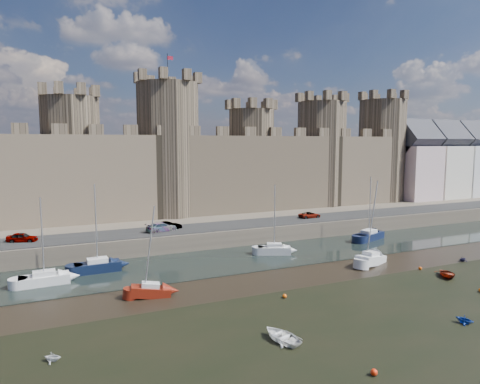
{
  "coord_description": "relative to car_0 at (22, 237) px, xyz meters",
  "views": [
    {
      "loc": [
        -17.28,
        -26.15,
        15.2
      ],
      "look_at": [
        4.13,
        22.0,
        9.16
      ],
      "focal_mm": 32.0,
      "sensor_mm": 36.0,
      "label": 1
    }
  ],
  "objects": [
    {
      "name": "sailboat_0",
      "position": [
        2.6,
        -11.43,
        -2.38
      ],
      "size": [
        5.13,
        2.2,
        9.44
      ],
      "rotation": [
        0.0,
        0.0,
        0.05
      ],
      "color": "silver",
      "rests_on": "ground"
    },
    {
      "name": "car_2",
      "position": [
        18.01,
        -0.72,
        0.04
      ],
      "size": [
        4.94,
        3.17,
        1.33
      ],
      "primitive_type": "imported",
      "rotation": [
        0.0,
        0.0,
        1.88
      ],
      "color": "gray",
      "rests_on": "quay"
    },
    {
      "name": "buoy_1",
      "position": [
        24.25,
        -25.3,
        -2.92
      ],
      "size": [
        0.42,
        0.42,
        0.42
      ],
      "primitive_type": "sphere",
      "color": "#FC5B0B",
      "rests_on": "ground"
    },
    {
      "name": "buoy_2",
      "position": [
        22.55,
        -40.0,
        -2.9
      ],
      "size": [
        0.47,
        0.47,
        0.47
      ],
      "primitive_type": "sphere",
      "color": "red",
      "rests_on": "ground"
    },
    {
      "name": "car_1",
      "position": [
        19.23,
        -0.04,
        -0.0
      ],
      "size": [
        4.0,
        2.09,
        1.26
      ],
      "primitive_type": "imported",
      "rotation": [
        0.0,
        0.0,
        1.78
      ],
      "color": "gray",
      "rests_on": "quay"
    },
    {
      "name": "water_channel",
      "position": [
        21.01,
        -10.49,
        -3.09
      ],
      "size": [
        160.0,
        12.0,
        0.08
      ],
      "primitive_type": "cube",
      "color": "black",
      "rests_on": "ground"
    },
    {
      "name": "car_3",
      "position": [
        43.69,
        0.01,
        -0.1
      ],
      "size": [
        3.88,
        1.87,
        1.07
      ],
      "primitive_type": "imported",
      "rotation": [
        0.0,
        0.0,
        1.6
      ],
      "color": "gray",
      "rests_on": "quay"
    },
    {
      "name": "sailboat_5",
      "position": [
        40.05,
        -19.46,
        -2.37
      ],
      "size": [
        5.25,
        3.63,
        10.57
      ],
      "rotation": [
        0.0,
        0.0,
        0.39
      ],
      "color": "silver",
      "rests_on": "ground"
    },
    {
      "name": "dinghy_5",
      "position": [
        35.17,
        -36.73,
        -2.76
      ],
      "size": [
        1.77,
        1.84,
        0.74
      ],
      "primitive_type": "imported",
      "rotation": [
        1.57,
        0.0,
        0.54
      ],
      "color": "navy",
      "rests_on": "ground"
    },
    {
      "name": "ground",
      "position": [
        21.01,
        -34.49,
        -3.13
      ],
      "size": [
        160.0,
        160.0,
        0.0
      ],
      "primitive_type": "plane",
      "color": "black",
      "rests_on": "ground"
    },
    {
      "name": "car_0",
      "position": [
        0.0,
        0.0,
        0.0
      ],
      "size": [
        3.98,
        2.64,
        1.26
      ],
      "primitive_type": "imported",
      "rotation": [
        0.0,
        0.0,
        1.23
      ],
      "color": "gray",
      "rests_on": "quay"
    },
    {
      "name": "castle",
      "position": [
        20.37,
        13.51,
        8.54
      ],
      "size": [
        108.5,
        11.0,
        29.0
      ],
      "color": "#42382B",
      "rests_on": "quay"
    },
    {
      "name": "dinghy_7",
      "position": [
        51.8,
        -23.25,
        -2.8
      ],
      "size": [
        1.34,
        1.18,
        0.66
      ],
      "primitive_type": "imported",
      "rotation": [
        1.57,
        0.0,
        1.65
      ],
      "color": "black",
      "rests_on": "ground"
    },
    {
      "name": "sailboat_4",
      "position": [
        12.29,
        -19.57,
        -2.44
      ],
      "size": [
        4.11,
        2.2,
        9.12
      ],
      "rotation": [
        0.0,
        0.0,
        -0.18
      ],
      "color": "maroon",
      "rests_on": "ground"
    },
    {
      "name": "quay",
      "position": [
        21.01,
        25.51,
        -1.88
      ],
      "size": [
        160.0,
        60.0,
        2.5
      ],
      "primitive_type": "cube",
      "color": "#4C443A",
      "rests_on": "ground"
    },
    {
      "name": "sailboat_1",
      "position": [
        8.3,
        -8.96,
        -2.31
      ],
      "size": [
        5.25,
        2.18,
        10.4
      ],
      "rotation": [
        0.0,
        0.0,
        0.03
      ],
      "color": "black",
      "rests_on": "ground"
    },
    {
      "name": "sailboat_3",
      "position": [
        49.08,
        -8.61,
        -2.36
      ],
      "size": [
        6.09,
        3.92,
        9.96
      ],
      "rotation": [
        0.0,
        0.0,
        0.33
      ],
      "color": "black",
      "rests_on": "ground"
    },
    {
      "name": "sailboat_2",
      "position": [
        31.23,
        -10.34,
        -2.35
      ],
      "size": [
        4.74,
        3.39,
        9.55
      ],
      "rotation": [
        0.0,
        0.0,
        -0.42
      ],
      "color": "silver",
      "rests_on": "ground"
    },
    {
      "name": "dinghy_4",
      "position": [
        44.49,
        -27.1,
        -2.8
      ],
      "size": [
        3.64,
        3.89,
        0.66
      ],
      "primitive_type": "imported",
      "rotation": [
        1.57,
        0.0,
        5.7
      ],
      "color": "maroon",
      "rests_on": "ground"
    },
    {
      "name": "dinghy_3",
      "position": [
        3.25,
        -29.39,
        -2.8
      ],
      "size": [
        1.65,
        1.6,
        0.67
      ],
      "primitive_type": "imported",
      "rotation": [
        1.57,
        0.0,
        1.02
      ],
      "color": "silver",
      "rests_on": "ground"
    },
    {
      "name": "dinghy_2",
      "position": [
        19.49,
        -33.19,
        -2.78
      ],
      "size": [
        3.28,
        3.92,
        0.7
      ],
      "primitive_type": "imported",
      "rotation": [
        1.57,
        0.0,
        3.44
      ],
      "color": "white",
      "rests_on": "ground"
    },
    {
      "name": "buoy_3",
      "position": [
        43.93,
        -23.72,
        -2.93
      ],
      "size": [
        0.4,
        0.4,
        0.4
      ],
      "primitive_type": "sphere",
      "color": "#E34D0A",
      "rests_on": "ground"
    },
    {
      "name": "road",
      "position": [
        21.01,
        -0.49,
        -0.58
      ],
      "size": [
        160.0,
        7.0,
        0.1
      ],
      "primitive_type": "cube",
      "color": "black",
      "rests_on": "quay"
    },
    {
      "name": "townhouses",
      "position": [
        92.51,
        11.51,
        7.46
      ],
      "size": [
        35.5,
        9.05,
        18.13
      ],
      "color": "beige",
      "rests_on": "quay"
    }
  ]
}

